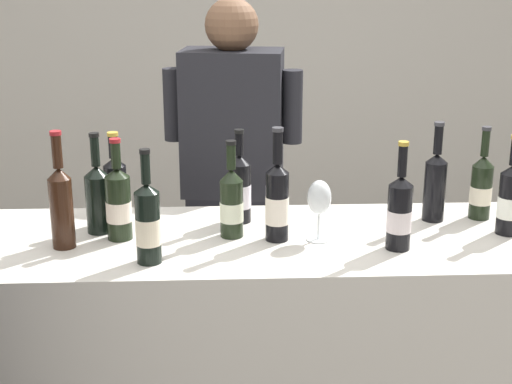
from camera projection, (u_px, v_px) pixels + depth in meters
The scene contains 16 objects.
wall_back at pixel (219, 34), 4.69m from camera, with size 8.00×0.10×2.80m, color beige.
counter at pixel (222, 379), 2.48m from camera, with size 2.50×0.63×1.01m, color beige.
wine_bottle_0 at pixel (277, 201), 2.27m from camera, with size 0.07×0.07×0.36m.
wine_bottle_1 at pixel (61, 203), 2.21m from camera, with size 0.07×0.07×0.36m.
wine_bottle_2 at pixel (399, 212), 2.21m from camera, with size 0.07×0.07×0.33m.
wine_bottle_3 at pixel (239, 189), 2.44m from camera, with size 0.08×0.08×0.31m.
wine_bottle_4 at pixel (148, 223), 2.11m from camera, with size 0.07×0.07×0.34m.
wine_bottle_5 at pixel (116, 190), 2.43m from camera, with size 0.08×0.08×0.31m.
wine_bottle_6 at pixel (511, 199), 2.33m from camera, with size 0.08×0.08×0.32m.
wine_bottle_7 at pixel (232, 203), 2.31m from camera, with size 0.07×0.07×0.31m.
wine_bottle_8 at pixel (481, 187), 2.48m from camera, with size 0.07×0.07×0.31m.
wine_bottle_9 at pixel (435, 184), 2.45m from camera, with size 0.07×0.07×0.33m.
wine_bottle_10 at pixel (98, 196), 2.34m from camera, with size 0.08×0.08×0.32m.
wine_bottle_11 at pixel (118, 203), 2.29m from camera, with size 0.08×0.08×0.32m.
wine_glass at pixel (319, 200), 2.27m from camera, with size 0.07×0.07×0.19m.
person_server at pixel (234, 216), 3.04m from camera, with size 0.55×0.29×1.71m.
Camera 1 is at (0.01, -2.18, 1.85)m, focal length 51.99 mm.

